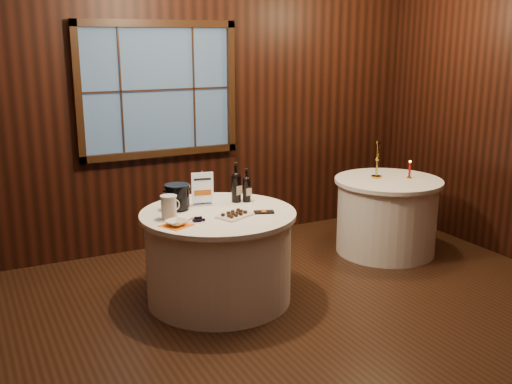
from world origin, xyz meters
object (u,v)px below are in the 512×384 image
grape_bunch (198,219)px  ice_bucket (178,197)px  glass_pitcher (169,207)px  side_table (387,215)px  chocolate_plate (235,215)px  port_bottle_right (247,187)px  red_candle (410,171)px  port_bottle_left (236,185)px  cracker_bowl (176,223)px  chocolate_box (264,212)px  brass_candlestick (377,165)px  sign_stand (203,194)px  main_table (219,256)px

grape_bunch → ice_bucket: bearing=94.8°
ice_bucket → glass_pitcher: ice_bucket is taller
side_table → chocolate_plate: 2.03m
port_bottle_right → glass_pitcher: 0.78m
port_bottle_right → red_candle: (1.86, 0.06, -0.05)m
port_bottle_left → cracker_bowl: size_ratio=2.24×
ice_bucket → chocolate_box: 0.72m
grape_bunch → red_candle: size_ratio=0.86×
glass_pitcher → brass_candlestick: (2.34, 0.41, 0.04)m
brass_candlestick → red_candle: brass_candlestick is taller
port_bottle_right → sign_stand: bearing=162.2°
port_bottle_left → grape_bunch: (-0.50, -0.37, -0.13)m
chocolate_plate → ice_bucket: bearing=130.5°
chocolate_plate → red_candle: bearing=11.0°
port_bottle_left → cracker_bowl: (-0.69, -0.41, -0.13)m
port_bottle_left → port_bottle_right: port_bottle_left is taller
ice_bucket → red_candle: size_ratio=1.15×
sign_stand → port_bottle_right: (0.38, -0.07, 0.03)m
main_table → chocolate_box: chocolate_box is taller
chocolate_box → grape_bunch: grape_bunch is taller
side_table → cracker_bowl: bearing=-168.5°
port_bottle_left → ice_bucket: size_ratio=1.63×
cracker_bowl → brass_candlestick: brass_candlestick is taller
port_bottle_left → chocolate_box: 0.43m
sign_stand → port_bottle_right: 0.39m
ice_bucket → red_candle: 2.48m
glass_pitcher → cracker_bowl: bearing=-111.8°
glass_pitcher → cracker_bowl: 0.21m
side_table → port_bottle_left: (-1.74, -0.09, 0.53)m
port_bottle_left → chocolate_box: bearing=-97.6°
port_bottle_right → chocolate_plate: 0.47m
port_bottle_left → brass_candlestick: bearing=-9.0°
port_bottle_right → chocolate_plate: bearing=-136.2°
brass_candlestick → red_candle: size_ratio=2.04×
main_table → cracker_bowl: (-0.43, -0.20, 0.41)m
main_table → cracker_bowl: size_ratio=8.23×
port_bottle_left → red_candle: (1.94, 0.02, -0.08)m
port_bottle_right → brass_candlestick: 1.60m
glass_pitcher → brass_candlestick: 2.38m
sign_stand → chocolate_plate: (0.10, -0.43, -0.09)m
ice_bucket → chocolate_plate: ice_bucket is taller
sign_stand → ice_bucket: 0.24m
main_table → ice_bucket: size_ratio=5.98×
side_table → port_bottle_left: size_ratio=3.10×
glass_pitcher → cracker_bowl: size_ratio=1.21×
brass_candlestick → red_candle: bearing=-32.0°
ice_bucket → glass_pitcher: bearing=-124.7°
sign_stand → ice_bucket: (-0.24, -0.03, 0.01)m
port_bottle_left → chocolate_plate: (-0.20, -0.39, -0.13)m
port_bottle_right → chocolate_box: port_bottle_right is taller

